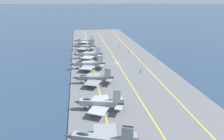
% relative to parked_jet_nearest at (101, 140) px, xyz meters
% --- Properties ---
extents(ground_plane, '(2000.00, 2000.00, 0.00)m').
position_rel_parked_jet_nearest_xyz_m(ground_plane, '(60.65, -15.55, -2.91)').
color(ground_plane, navy).
extents(carrier_deck, '(226.84, 46.70, 0.40)m').
position_rel_parked_jet_nearest_xyz_m(carrier_deck, '(60.65, -15.55, -2.71)').
color(carrier_deck, slate).
rests_on(carrier_deck, ground).
extents(deck_stripe_foul_line, '(204.13, 3.61, 0.01)m').
position_rel_parked_jet_nearest_xyz_m(deck_stripe_foul_line, '(60.65, -28.40, -2.51)').
color(deck_stripe_foul_line, yellow).
rests_on(deck_stripe_foul_line, carrier_deck).
extents(deck_stripe_centerline, '(204.15, 0.36, 0.01)m').
position_rel_parked_jet_nearest_xyz_m(deck_stripe_centerline, '(60.65, -15.55, -2.51)').
color(deck_stripe_centerline, yellow).
rests_on(deck_stripe_centerline, carrier_deck).
extents(deck_stripe_edge_line, '(204.15, 1.16, 0.01)m').
position_rel_parked_jet_nearest_xyz_m(deck_stripe_edge_line, '(60.65, -2.71, -2.51)').
color(deck_stripe_edge_line, yellow).
rests_on(deck_stripe_edge_line, carrier_deck).
extents(parked_jet_nearest, '(14.26, 17.20, 6.76)m').
position_rel_parked_jet_nearest_xyz_m(parked_jet_nearest, '(0.00, 0.00, 0.00)').
color(parked_jet_nearest, gray).
rests_on(parked_jet_nearest, carrier_deck).
extents(parked_jet_second, '(12.34, 15.54, 6.48)m').
position_rel_parked_jet_nearest_xyz_m(parked_jet_second, '(16.85, -1.48, -0.19)').
color(parked_jet_second, '#9EA3A8').
rests_on(parked_jet_second, carrier_deck).
extents(parked_jet_third, '(13.76, 16.69, 6.01)m').
position_rel_parked_jet_nearest_xyz_m(parked_jet_third, '(36.92, -1.36, -0.26)').
color(parked_jet_third, gray).
rests_on(parked_jet_third, carrier_deck).
extents(parked_jet_fourth, '(14.31, 17.43, 6.18)m').
position_rel_parked_jet_nearest_xyz_m(parked_jet_fourth, '(54.58, -0.17, -0.19)').
color(parked_jet_fourth, '#93999E').
rests_on(parked_jet_fourth, carrier_deck).
extents(parked_jet_fifth, '(14.31, 16.88, 6.36)m').
position_rel_parked_jet_nearest_xyz_m(parked_jet_fifth, '(71.24, -1.15, -0.09)').
color(parked_jet_fifth, '#A8AAAF').
rests_on(parked_jet_fifth, carrier_deck).
extents(parked_jet_sixth, '(13.96, 15.77, 6.08)m').
position_rel_parked_jet_nearest_xyz_m(parked_jet_sixth, '(91.07, 0.17, -0.21)').
color(parked_jet_sixth, gray).
rests_on(parked_jet_sixth, carrier_deck).
extents(parked_jet_seventh, '(12.17, 15.37, 5.95)m').
position_rel_parked_jet_nearest_xyz_m(parked_jet_seventh, '(109.02, -0.65, -0.12)').
color(parked_jet_seventh, '#A8AAAF').
rests_on(parked_jet_seventh, carrier_deck).
extents(crew_purple_vest, '(0.45, 0.46, 1.76)m').
position_rel_parked_jet_nearest_xyz_m(crew_purple_vest, '(95.79, -23.81, -1.54)').
color(crew_purple_vest, '#4C473D').
rests_on(crew_purple_vest, carrier_deck).
extents(crew_blue_vest, '(0.37, 0.44, 1.73)m').
position_rel_parked_jet_nearest_xyz_m(crew_blue_vest, '(44.44, -22.89, -1.56)').
color(crew_blue_vest, '#232328').
rests_on(crew_blue_vest, carrier_deck).
extents(crew_brown_vest, '(0.44, 0.37, 1.71)m').
position_rel_parked_jet_nearest_xyz_m(crew_brown_vest, '(79.23, -26.45, -1.57)').
color(crew_brown_vest, '#4C473D').
rests_on(crew_brown_vest, carrier_deck).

